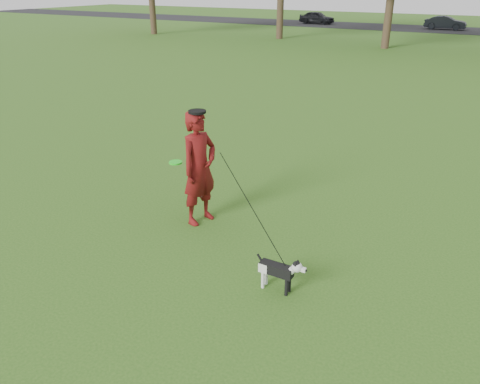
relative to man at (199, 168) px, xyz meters
The scene contains 7 objects.
ground 1.66m from the man, 26.87° to the right, with size 120.00×120.00×0.00m, color #285116.
road 39.43m from the man, 88.28° to the left, with size 120.00×7.00×0.02m, color black.
man is the anchor object (origin of this frame).
dog 2.53m from the man, 29.71° to the right, with size 0.75×0.15×0.57m.
car_left 41.47m from the man, 108.15° to the left, with size 1.36×3.38×1.15m, color black.
car_mid 39.42m from the man, 91.84° to the left, with size 1.17×3.35×1.10m, color black.
man_held_items 1.49m from the man, 25.34° to the right, with size 2.73×1.36×1.64m.
Camera 1 is at (3.09, -5.55, 3.96)m, focal length 35.00 mm.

